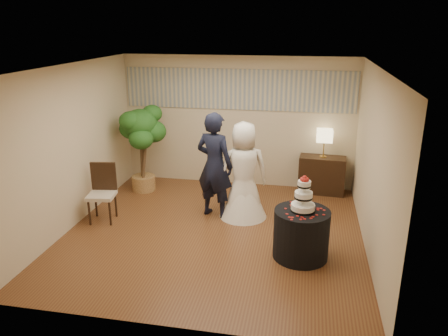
% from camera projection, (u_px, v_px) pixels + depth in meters
% --- Properties ---
extents(floor, '(5.00, 5.00, 0.00)m').
position_uv_depth(floor, '(214.00, 232.00, 7.53)').
color(floor, brown).
rests_on(floor, ground).
extents(ceiling, '(5.00, 5.00, 0.00)m').
position_uv_depth(ceiling, '(213.00, 67.00, 6.64)').
color(ceiling, white).
rests_on(ceiling, wall_back).
extents(wall_back, '(5.00, 0.06, 2.80)m').
position_uv_depth(wall_back, '(238.00, 122.00, 9.41)').
color(wall_back, beige).
rests_on(wall_back, ground).
extents(wall_front, '(5.00, 0.06, 2.80)m').
position_uv_depth(wall_front, '(165.00, 220.00, 4.76)').
color(wall_front, beige).
rests_on(wall_front, ground).
extents(wall_left, '(0.06, 5.00, 2.80)m').
position_uv_depth(wall_left, '(72.00, 147.00, 7.53)').
color(wall_left, beige).
rests_on(wall_left, ground).
extents(wall_right, '(0.06, 5.00, 2.80)m').
position_uv_depth(wall_right, '(374.00, 164.00, 6.64)').
color(wall_right, beige).
rests_on(wall_right, ground).
extents(mural_border, '(4.90, 0.02, 0.85)m').
position_uv_depth(mural_border, '(238.00, 90.00, 9.17)').
color(mural_border, '#9E9F93').
rests_on(mural_border, wall_back).
extents(groom, '(0.83, 0.67, 1.96)m').
position_uv_depth(groom, '(215.00, 165.00, 7.90)').
color(groom, black).
rests_on(groom, floor).
extents(bride, '(1.11, 1.11, 1.80)m').
position_uv_depth(bride, '(244.00, 171.00, 7.89)').
color(bride, white).
rests_on(bride, floor).
extents(cake_table, '(0.94, 0.94, 0.77)m').
position_uv_depth(cake_table, '(301.00, 234.00, 6.65)').
color(cake_table, black).
rests_on(cake_table, floor).
extents(wedding_cake, '(0.36, 0.36, 0.56)m').
position_uv_depth(wedding_cake, '(304.00, 193.00, 6.43)').
color(wedding_cake, white).
rests_on(wedding_cake, cake_table).
extents(console, '(0.97, 0.48, 0.79)m').
position_uv_depth(console, '(322.00, 175.00, 9.18)').
color(console, black).
rests_on(console, floor).
extents(table_lamp, '(0.32, 0.32, 0.58)m').
position_uv_depth(table_lamp, '(324.00, 144.00, 8.96)').
color(table_lamp, beige).
rests_on(table_lamp, console).
extents(ficus_tree, '(1.24, 1.24, 1.86)m').
position_uv_depth(ficus_tree, '(142.00, 148.00, 9.14)').
color(ficus_tree, '#23591C').
rests_on(ficus_tree, floor).
extents(side_chair, '(0.55, 0.57, 1.05)m').
position_uv_depth(side_chair, '(101.00, 194.00, 7.82)').
color(side_chair, black).
rests_on(side_chair, floor).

